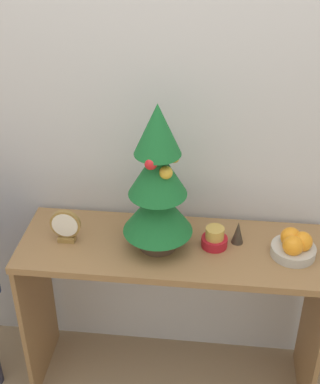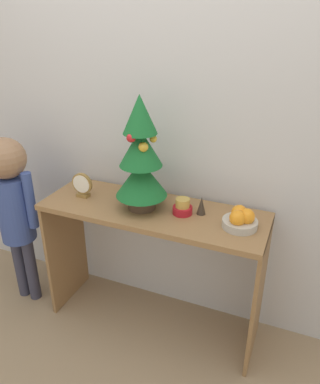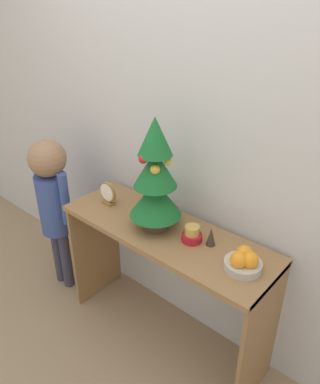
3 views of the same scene
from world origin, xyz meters
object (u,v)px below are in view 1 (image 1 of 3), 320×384
(mini_tree, at_px, (158,185))
(singing_bowl, at_px, (215,239))
(figurine, at_px, (238,232))
(desk_clock, at_px, (66,226))
(fruit_bowl, at_px, (294,245))

(mini_tree, height_order, singing_bowl, mini_tree)
(figurine, bearing_deg, singing_bowl, -159.87)
(mini_tree, bearing_deg, desk_clock, -179.07)
(singing_bowl, xyz_separation_m, figurine, (0.09, 0.03, 0.01))
(fruit_bowl, bearing_deg, singing_bowl, 175.72)
(singing_bowl, xyz_separation_m, desk_clock, (-0.59, -0.03, 0.04))
(fruit_bowl, height_order, figurine, fruit_bowl)
(fruit_bowl, distance_m, singing_bowl, 0.31)
(singing_bowl, height_order, figurine, figurine)
(fruit_bowl, relative_size, figurine, 1.78)
(desk_clock, bearing_deg, mini_tree, 0.93)
(mini_tree, bearing_deg, singing_bowl, 6.32)
(mini_tree, height_order, fruit_bowl, mini_tree)
(fruit_bowl, distance_m, figurine, 0.22)
(desk_clock, bearing_deg, figurine, 5.37)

